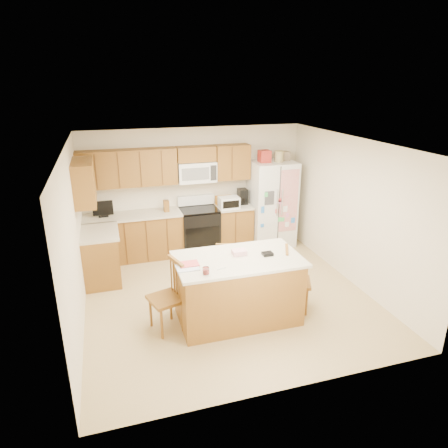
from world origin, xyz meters
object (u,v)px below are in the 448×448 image
object	(u,v)px
windsor_chair_left	(167,298)
windsor_chair_right	(295,281)
windsor_chair_back	(228,269)
refrigerator	(272,203)
stove	(199,229)
island	(238,288)

from	to	relation	value
windsor_chair_left	windsor_chair_right	xyz separation A→B (m)	(1.95, -0.04, -0.02)
windsor_chair_back	refrigerator	bearing A→B (deg)	50.11
stove	island	xyz separation A→B (m)	(-0.04, -2.61, 0.02)
refrigerator	island	xyz separation A→B (m)	(-1.61, -2.55, -0.42)
windsor_chair_back	windsor_chair_right	world-z (taller)	windsor_chair_right
stove	island	size ratio (longest dim) A/B	0.62
stove	windsor_chair_back	world-z (taller)	stove
stove	windsor_chair_right	bearing A→B (deg)	-71.47
refrigerator	windsor_chair_left	size ratio (longest dim) A/B	1.95
stove	windsor_chair_left	distance (m)	2.79
island	windsor_chair_left	size ratio (longest dim) A/B	1.73
stove	windsor_chair_back	xyz separation A→B (m)	(0.04, -1.90, -0.02)
island	windsor_chair_left	distance (m)	1.03
windsor_chair_left	windsor_chair_right	bearing A→B (deg)	-1.18
island	windsor_chair_right	xyz separation A→B (m)	(0.92, -0.01, -0.02)
refrigerator	windsor_chair_back	world-z (taller)	refrigerator
windsor_chair_left	windsor_chair_back	distance (m)	1.31
refrigerator	windsor_chair_left	distance (m)	3.68
stove	windsor_chair_left	bearing A→B (deg)	-112.64
refrigerator	windsor_chair_right	world-z (taller)	refrigerator
refrigerator	windsor_chair_left	bearing A→B (deg)	-136.45
refrigerator	windsor_chair_left	xyz separation A→B (m)	(-2.65, -2.52, -0.43)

